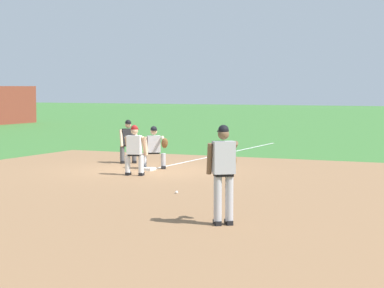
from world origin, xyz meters
TOP-DOWN VIEW (x-y plane):
  - ground_plane at (0.00, 0.00)m, footprint 160.00×160.00m
  - infield_dirt_patch at (-3.72, -2.77)m, footprint 18.00×18.00m
  - foul_line_stripe at (6.07, 0.00)m, footprint 12.14×0.10m
  - first_base_bag at (0.00, 0.00)m, footprint 0.38×0.38m
  - baseball at (-4.14, -2.97)m, footprint 0.07×0.07m
  - pitcher at (-7.40, -5.52)m, footprint 0.85×0.57m
  - first_baseman at (0.42, -0.03)m, footprint 0.80×1.05m
  - baserunner at (-1.32, -0.27)m, footprint 0.52×0.64m
  - umpire at (1.64, 1.60)m, footprint 0.65×0.68m

SIDE VIEW (x-z plane):
  - ground_plane at x=0.00m, z-range 0.00..0.00m
  - infield_dirt_patch at x=-3.72m, z-range 0.00..0.01m
  - foul_line_stripe at x=6.07m, z-range 0.01..0.01m
  - baseball at x=-4.14m, z-range 0.00..0.07m
  - first_base_bag at x=0.00m, z-range 0.00..0.09m
  - first_baseman at x=0.42m, z-range 0.06..1.40m
  - baserunner at x=-1.32m, z-range 0.06..1.52m
  - umpire at x=1.64m, z-range 0.06..1.52m
  - pitcher at x=-7.40m, z-range 0.13..1.99m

